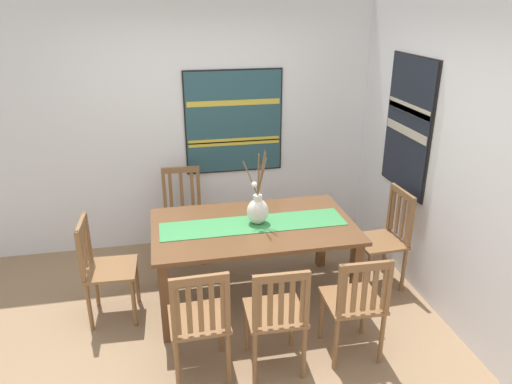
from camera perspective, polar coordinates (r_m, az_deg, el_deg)
name	(u,v)px	position (r m, az deg, el deg)	size (l,w,h in m)	color
ground_plane	(236,337)	(4.16, -2.38, -16.88)	(6.40, 6.40, 0.03)	#8E7051
wall_back	(206,123)	(5.24, -6.01, 8.13)	(6.40, 0.12, 2.70)	silver
wall_side	(464,167)	(4.16, 23.45, 2.73)	(0.12, 6.40, 2.70)	silver
dining_table	(253,235)	(4.26, -0.31, -5.10)	(1.77, 1.05, 0.76)	brown
table_runner	(253,224)	(4.21, -0.31, -3.84)	(1.62, 0.36, 0.01)	#388447
centerpiece_vase	(258,210)	(4.17, 0.20, -2.13)	(0.22, 0.21, 0.67)	silver
chair_0	(356,302)	(3.75, 11.76, -12.70)	(0.43, 0.43, 0.90)	brown
chair_1	(200,320)	(3.51, -6.73, -14.90)	(0.43, 0.43, 0.94)	brown
chair_2	(385,237)	(4.71, 15.13, -5.18)	(0.44, 0.44, 0.97)	brown
chair_3	(277,314)	(3.55, 2.46, -14.33)	(0.43, 0.43, 0.91)	brown
chair_4	(183,213)	(5.11, -8.66, -2.49)	(0.43, 0.43, 0.96)	brown
chair_5	(104,267)	(4.30, -17.59, -8.54)	(0.44, 0.44, 0.92)	brown
painting_on_back_wall	(234,122)	(5.21, -2.65, 8.31)	(1.05, 0.05, 1.11)	black
painting_on_side_wall	(409,125)	(4.74, 17.69, 7.57)	(0.05, 0.81, 1.27)	black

